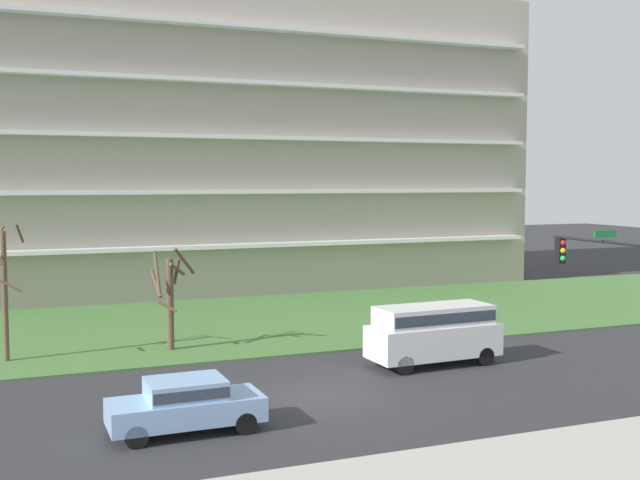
% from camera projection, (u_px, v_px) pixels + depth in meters
% --- Properties ---
extents(ground, '(160.00, 160.00, 0.00)m').
position_uv_depth(ground, '(319.00, 397.00, 25.94)').
color(ground, '#2D2D30').
extents(grass_lawn_strip, '(80.00, 16.00, 0.08)m').
position_uv_depth(grass_lawn_strip, '(216.00, 324.00, 38.90)').
color(grass_lawn_strip, '#477238').
rests_on(grass_lawn_strip, ground).
extents(apartment_building, '(49.06, 14.79, 19.66)m').
position_uv_depth(apartment_building, '(160.00, 142.00, 51.96)').
color(apartment_building, '#B2A899').
rests_on(apartment_building, ground).
extents(tree_far_left, '(1.92, 1.86, 5.61)m').
position_uv_depth(tree_far_left, '(5.00, 290.00, 30.53)').
color(tree_far_left, brown).
rests_on(tree_far_left, ground).
extents(tree_left, '(1.84, 1.67, 4.51)m').
position_uv_depth(tree_left, '(170.00, 296.00, 32.63)').
color(tree_left, brown).
rests_on(tree_left, ground).
extents(sedan_blue_near_left, '(4.42, 1.85, 1.57)m').
position_uv_depth(sedan_blue_near_left, '(186.00, 403.00, 22.21)').
color(sedan_blue_near_left, '#8CB2E0').
rests_on(sedan_blue_near_left, ground).
extents(van_white_center_left, '(5.28, 2.21, 2.36)m').
position_uv_depth(van_white_center_left, '(434.00, 330.00, 30.30)').
color(van_white_center_left, white).
rests_on(van_white_center_left, ground).
extents(traffic_signal_mast, '(0.90, 5.77, 5.63)m').
position_uv_depth(traffic_signal_mast, '(627.00, 285.00, 24.71)').
color(traffic_signal_mast, black).
rests_on(traffic_signal_mast, ground).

